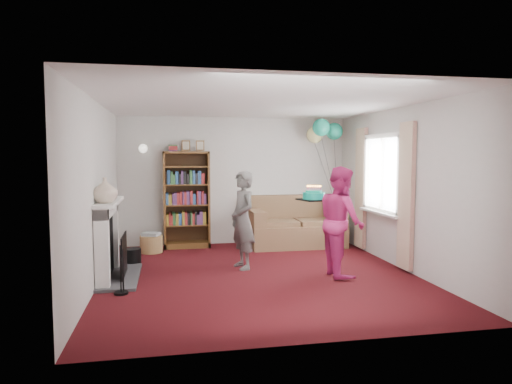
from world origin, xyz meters
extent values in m
plane|color=#370B08|center=(0.00, 0.00, 0.00)|extent=(5.00, 5.00, 0.00)
cube|color=silver|center=(0.00, 2.51, 1.25)|extent=(4.50, 0.02, 2.50)
cube|color=silver|center=(-2.26, 0.00, 1.25)|extent=(0.02, 5.00, 2.50)
cube|color=silver|center=(2.26, 0.00, 1.25)|extent=(0.02, 5.00, 2.50)
cube|color=white|center=(0.00, 0.00, 2.50)|extent=(4.50, 5.00, 0.01)
cube|color=#3F3F42|center=(-2.00, 0.20, 0.02)|extent=(0.55, 1.40, 0.04)
cube|color=white|center=(-2.15, -0.35, 0.53)|extent=(0.18, 0.14, 1.06)
cube|color=white|center=(-2.15, 0.75, 0.53)|extent=(0.18, 0.14, 1.06)
cube|color=white|center=(-2.15, 0.20, 1.00)|extent=(0.18, 1.24, 0.16)
cube|color=white|center=(-2.12, 0.20, 1.10)|extent=(0.28, 1.35, 0.05)
cube|color=black|center=(-2.17, 0.20, 0.48)|extent=(0.10, 0.80, 0.86)
cube|color=black|center=(-1.93, 0.20, 0.33)|extent=(0.02, 0.70, 0.60)
cylinder|color=black|center=(-1.90, -0.58, 0.32)|extent=(0.18, 0.18, 0.64)
cylinder|color=black|center=(-1.87, 1.00, 0.13)|extent=(0.26, 0.26, 0.26)
cube|color=white|center=(2.21, 0.60, 2.08)|extent=(0.08, 1.30, 0.08)
cube|color=white|center=(2.21, 0.60, 0.82)|extent=(0.08, 1.30, 0.08)
cube|color=white|center=(2.24, 0.60, 1.45)|extent=(0.01, 1.15, 1.20)
cube|color=white|center=(2.18, 0.60, 0.79)|extent=(0.14, 1.32, 0.04)
cube|color=beige|center=(2.20, -0.22, 1.15)|extent=(0.07, 0.38, 2.20)
cube|color=beige|center=(2.20, 1.42, 1.15)|extent=(0.07, 0.38, 2.20)
cylinder|color=gold|center=(-1.75, 2.45, 1.90)|extent=(0.04, 0.12, 0.04)
sphere|color=white|center=(-1.75, 2.36, 1.88)|extent=(0.16, 0.16, 0.16)
cube|color=#472B14|center=(-0.96, 2.46, 0.91)|extent=(0.87, 0.04, 1.83)
cube|color=brown|center=(-1.37, 2.27, 0.91)|extent=(0.04, 0.42, 1.83)
cube|color=brown|center=(-0.54, 2.27, 0.91)|extent=(0.04, 0.42, 1.83)
cube|color=brown|center=(-0.96, 2.27, 1.81)|extent=(0.87, 0.42, 0.04)
cube|color=brown|center=(-0.96, 2.27, 0.05)|extent=(0.87, 0.42, 0.10)
cube|color=brown|center=(-0.96, 2.27, 0.43)|extent=(0.79, 0.38, 0.03)
cube|color=brown|center=(-0.96, 2.27, 0.82)|extent=(0.79, 0.38, 0.02)
cube|color=brown|center=(-0.96, 2.27, 1.20)|extent=(0.79, 0.38, 0.02)
cube|color=brown|center=(-0.96, 2.27, 1.54)|extent=(0.79, 0.38, 0.02)
cube|color=maroon|center=(-1.20, 2.25, 1.89)|extent=(0.16, 0.22, 0.12)
cube|color=brown|center=(-0.96, 2.32, 1.94)|extent=(0.16, 0.02, 0.20)
cube|color=brown|center=(-0.69, 2.32, 1.94)|extent=(0.16, 0.02, 0.20)
cube|color=brown|center=(1.12, 2.00, 0.21)|extent=(1.81, 0.96, 0.43)
cube|color=brown|center=(1.12, 2.36, 0.59)|extent=(1.81, 0.24, 0.75)
cube|color=brown|center=(0.34, 2.00, 0.43)|extent=(0.24, 0.91, 0.59)
cube|color=brown|center=(1.91, 2.00, 0.43)|extent=(0.24, 0.91, 0.59)
cube|color=brown|center=(0.72, 1.92, 0.46)|extent=(0.77, 0.66, 0.12)
cube|color=brown|center=(1.53, 1.92, 0.46)|extent=(0.77, 0.66, 0.12)
cylinder|color=#A37F4C|center=(-1.61, 1.89, 0.15)|extent=(0.41, 0.41, 0.31)
cube|color=beige|center=(-1.61, 1.89, 0.34)|extent=(0.29, 0.22, 0.06)
imported|color=black|center=(-0.17, 0.45, 0.76)|extent=(0.49, 0.63, 1.51)
imported|color=#C1266A|center=(1.18, -0.22, 0.80)|extent=(0.62, 0.79, 1.60)
cube|color=black|center=(0.86, 0.09, 1.09)|extent=(0.40, 0.40, 0.02)
cylinder|color=#0EA587|center=(0.86, 0.09, 1.15)|extent=(0.34, 0.34, 0.10)
cylinder|color=#0EA587|center=(0.86, 0.09, 1.21)|extent=(0.25, 0.25, 0.04)
cylinder|color=#D65FA1|center=(0.96, 0.09, 1.24)|extent=(0.01, 0.01, 0.09)
sphere|color=orange|center=(0.96, 0.09, 1.29)|extent=(0.02, 0.02, 0.02)
cylinder|color=#D65FA1|center=(0.95, 0.13, 1.24)|extent=(0.01, 0.01, 0.09)
sphere|color=orange|center=(0.95, 0.13, 1.29)|extent=(0.02, 0.02, 0.02)
cylinder|color=#D65FA1|center=(0.94, 0.16, 1.24)|extent=(0.01, 0.01, 0.09)
sphere|color=orange|center=(0.94, 0.16, 1.29)|extent=(0.02, 0.02, 0.02)
cylinder|color=#D65FA1|center=(0.91, 0.18, 1.24)|extent=(0.01, 0.01, 0.09)
sphere|color=orange|center=(0.91, 0.18, 1.29)|extent=(0.02, 0.02, 0.02)
cylinder|color=#D65FA1|center=(0.88, 0.19, 1.24)|extent=(0.01, 0.01, 0.09)
sphere|color=orange|center=(0.88, 0.19, 1.29)|extent=(0.02, 0.02, 0.02)
cylinder|color=#D65FA1|center=(0.84, 0.19, 1.24)|extent=(0.01, 0.01, 0.09)
sphere|color=orange|center=(0.84, 0.19, 1.29)|extent=(0.02, 0.02, 0.02)
cylinder|color=#D65FA1|center=(0.81, 0.18, 1.24)|extent=(0.01, 0.01, 0.09)
sphere|color=orange|center=(0.81, 0.18, 1.29)|extent=(0.02, 0.02, 0.02)
cylinder|color=#D65FA1|center=(0.78, 0.16, 1.24)|extent=(0.01, 0.01, 0.09)
sphere|color=orange|center=(0.78, 0.16, 1.29)|extent=(0.02, 0.02, 0.02)
cylinder|color=#D65FA1|center=(0.76, 0.13, 1.24)|extent=(0.01, 0.01, 0.09)
sphere|color=orange|center=(0.76, 0.13, 1.29)|extent=(0.02, 0.02, 0.02)
cylinder|color=#D65FA1|center=(0.76, 0.09, 1.24)|extent=(0.01, 0.01, 0.09)
sphere|color=orange|center=(0.76, 0.09, 1.29)|extent=(0.02, 0.02, 0.02)
cylinder|color=#D65FA1|center=(0.76, 0.06, 1.24)|extent=(0.01, 0.01, 0.09)
sphere|color=orange|center=(0.76, 0.06, 1.29)|extent=(0.02, 0.02, 0.02)
cylinder|color=#D65FA1|center=(0.78, 0.03, 1.24)|extent=(0.01, 0.01, 0.09)
sphere|color=orange|center=(0.78, 0.03, 1.29)|extent=(0.02, 0.02, 0.02)
cylinder|color=#D65FA1|center=(0.81, 0.00, 1.24)|extent=(0.01, 0.01, 0.09)
sphere|color=orange|center=(0.81, 0.00, 1.29)|extent=(0.02, 0.02, 0.02)
cylinder|color=#D65FA1|center=(0.84, -0.01, 1.24)|extent=(0.01, 0.01, 0.09)
sphere|color=orange|center=(0.84, -0.01, 1.29)|extent=(0.02, 0.02, 0.02)
cylinder|color=#D65FA1|center=(0.88, -0.01, 1.24)|extent=(0.01, 0.01, 0.09)
sphere|color=orange|center=(0.88, -0.01, 1.29)|extent=(0.02, 0.02, 0.02)
cylinder|color=#D65FA1|center=(0.91, 0.00, 1.24)|extent=(0.01, 0.01, 0.09)
sphere|color=orange|center=(0.91, 0.00, 1.29)|extent=(0.02, 0.02, 0.02)
cylinder|color=#D65FA1|center=(0.94, 0.03, 1.24)|extent=(0.01, 0.01, 0.09)
sphere|color=orange|center=(0.94, 0.03, 1.29)|extent=(0.02, 0.02, 0.02)
cylinder|color=#D65FA1|center=(0.95, 0.06, 1.24)|extent=(0.01, 0.01, 0.09)
sphere|color=orange|center=(0.95, 0.06, 1.29)|extent=(0.02, 0.02, 0.02)
sphere|color=#3F3F3F|center=(1.91, 1.80, 0.69)|extent=(0.02, 0.02, 0.02)
sphere|color=#1AA380|center=(1.89, 2.02, 2.22)|extent=(0.33, 0.33, 0.33)
sphere|color=#FAFD9A|center=(1.56, 2.21, 2.16)|extent=(0.33, 0.33, 0.33)
sphere|color=#1AA380|center=(1.56, 1.83, 2.28)|extent=(0.33, 0.33, 0.33)
imported|color=beige|center=(-2.12, -0.15, 1.29)|extent=(0.35, 0.35, 0.34)
camera|label=1|loc=(-1.28, -6.46, 1.76)|focal=32.00mm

